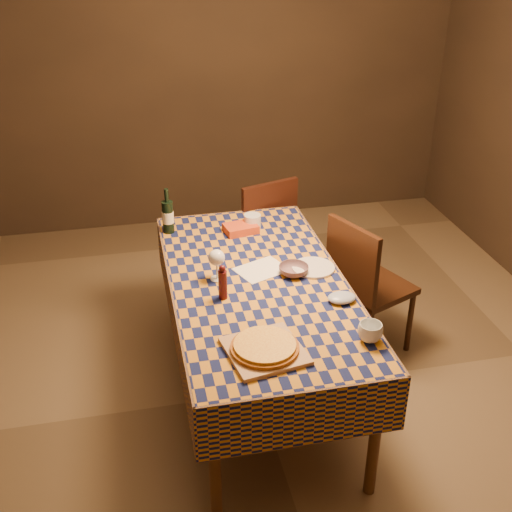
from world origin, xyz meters
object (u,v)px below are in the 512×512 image
cutting_board (265,351)px  bowl (294,270)px  white_plate (313,268)px  chair_right (364,281)px  wine_bottle (168,216)px  dining_table (258,294)px  chair_far (261,231)px  pizza (265,346)px

cutting_board → bowl: bearing=64.5°
white_plate → chair_right: bearing=27.1°
bowl → white_plate: size_ratio=0.69×
cutting_board → wine_bottle: 1.36m
dining_table → chair_right: 0.79m
chair_far → cutting_board: bearing=-102.2°
cutting_board → bowl: bowl is taller
pizza → white_plate: size_ratio=1.37×
pizza → wine_bottle: (-0.31, 1.33, 0.07)m
bowl → chair_far: (0.05, 1.05, -0.27)m
wine_bottle → white_plate: 0.98m
chair_far → pizza: bearing=-102.2°
bowl → pizza: bearing=-115.5°
pizza → bowl: size_ratio=2.00×
cutting_board → bowl: (0.31, 0.66, 0.02)m
pizza → chair_far: (0.37, 1.70, -0.28)m
bowl → white_plate: (0.12, 0.03, -0.02)m
bowl → chair_right: 0.63m
bowl → chair_far: size_ratio=0.18×
cutting_board → pizza: (-0.00, 0.00, 0.03)m
wine_bottle → white_plate: (0.74, -0.64, -0.10)m
bowl → wine_bottle: bearing=132.7°
cutting_board → chair_right: chair_right is taller
dining_table → cutting_board: 0.63m
dining_table → white_plate: 0.35m
white_plate → dining_table: bearing=-168.1°
cutting_board → dining_table: bearing=80.4°
bowl → chair_far: bearing=87.0°
dining_table → chair_far: (0.26, 1.08, -0.17)m
dining_table → chair_right: size_ratio=1.98×
pizza → chair_far: bearing=77.8°
white_plate → bowl: bearing=-164.3°
wine_bottle → bowl: bearing=-47.3°
dining_table → pizza: size_ratio=5.62×
dining_table → white_plate: (0.33, 0.07, 0.08)m
white_plate → chair_far: size_ratio=0.26×
cutting_board → wine_bottle: (-0.31, 1.33, 0.10)m
cutting_board → wine_bottle: wine_bottle is taller
wine_bottle → chair_right: 1.27m
white_plate → chair_right: chair_right is taller
white_plate → chair_right: 0.51m
wine_bottle → chair_far: (0.67, 0.38, -0.35)m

